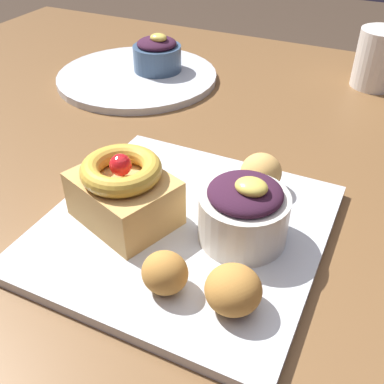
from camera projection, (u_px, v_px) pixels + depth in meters
dining_table at (205, 202)px, 0.68m from camera, size 1.31×0.92×0.73m
front_plate at (184, 229)px, 0.47m from camera, size 0.28×0.28×0.01m
cake_slice at (123, 191)px, 0.46m from camera, size 0.12×0.11×0.08m
berry_ramekin at (244, 212)px, 0.43m from camera, size 0.09×0.09×0.07m
fritter_front at (261, 172)px, 0.51m from camera, size 0.05×0.05×0.04m
fritter_middle at (233, 290)px, 0.37m from camera, size 0.05×0.05×0.04m
fritter_back at (165, 273)px, 0.39m from camera, size 0.04×0.04×0.04m
back_plate at (137, 77)px, 0.79m from camera, size 0.27×0.27×0.01m
back_ramekin at (157, 54)px, 0.79m from camera, size 0.08×0.08×0.07m
coffee_mug at (379, 59)px, 0.75m from camera, size 0.08×0.08×0.09m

